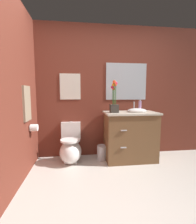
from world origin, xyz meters
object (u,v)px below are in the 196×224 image
wall_poster (70,87)px  soap_bottle (140,106)px  vanity_cabinet (130,135)px  hanging_towel (27,103)px  toilet_paper_roll (34,128)px  toilet (71,148)px  flower_vase (114,101)px  wall_mirror (126,82)px  trash_bin (102,152)px

wall_poster → soap_bottle: bearing=-8.7°
vanity_cabinet → hanging_towel: size_ratio=2.05×
vanity_cabinet → toilet_paper_roll: size_ratio=9.69×
hanging_towel → wall_poster: bearing=43.4°
toilet → flower_vase: bearing=-5.1°
wall_poster → toilet_paper_roll: wall_poster is taller
toilet → toilet_paper_roll: size_ratio=6.27×
wall_poster → wall_mirror: wall_mirror is taller
flower_vase → wall_mirror: (0.31, 0.34, 0.36)m
toilet → wall_mirror: size_ratio=0.86×
vanity_cabinet → trash_bin: 0.61m
flower_vase → toilet_paper_roll: size_ratio=5.07×
toilet_paper_roll → wall_mirror: bearing=15.8°
wall_mirror → vanity_cabinet: bearing=-89.5°
toilet → wall_poster: bearing=90.0°
flower_vase → hanging_towel: size_ratio=1.07×
toilet → toilet_paper_roll: (-0.56, -0.20, 0.44)m
flower_vase → trash_bin: (-0.20, 0.08, -0.95)m
toilet → hanging_towel: (-0.61, -0.31, 0.83)m
wall_mirror → hanging_towel: (-1.69, -0.58, -0.38)m
wall_mirror → soap_bottle: bearing=-42.9°
toilet → vanity_cabinet: bearing=-1.4°
trash_bin → wall_poster: 1.36m
wall_poster → trash_bin: bearing=-24.0°
trash_bin → toilet_paper_roll: (-1.12, -0.21, 0.54)m
wall_mirror → hanging_towel: bearing=-161.2°
vanity_cabinet → flower_vase: bearing=-172.3°
flower_vase → wall_poster: wall_poster is taller
flower_vase → vanity_cabinet: bearing=7.7°
toilet → soap_bottle: (1.29, 0.07, 0.74)m
trash_bin → toilet_paper_roll: 1.27m
flower_vase → hanging_towel: (-1.38, -0.24, -0.01)m
hanging_towel → toilet_paper_roll: 0.41m
soap_bottle → toilet_paper_roll: bearing=-171.8°
soap_bottle → wall_poster: wall_poster is taller
toilet_paper_roll → toilet: bearing=19.5°
wall_mirror → hanging_towel: size_ratio=1.54×
wall_mirror → hanging_towel: wall_mirror is taller
toilet → hanging_towel: hanging_towel is taller
soap_bottle → trash_bin: bearing=-175.6°
vanity_cabinet → wall_poster: (-1.08, 0.29, 0.89)m
trash_bin → hanging_towel: (-1.18, -0.32, 0.93)m
wall_poster → toilet_paper_roll: bearing=-140.1°
vanity_cabinet → wall_mirror: size_ratio=1.33×
vanity_cabinet → hanging_towel: (-1.69, -0.28, 0.62)m
flower_vase → hanging_towel: 1.40m
trash_bin → wall_mirror: wall_mirror is taller
toilet_paper_roll → wall_poster: bearing=39.9°
trash_bin → flower_vase: bearing=-22.7°
toilet → toilet_paper_roll: toilet_paper_roll is taller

